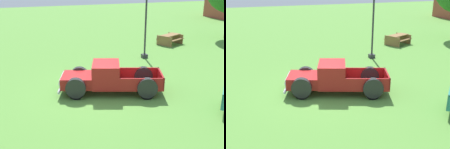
# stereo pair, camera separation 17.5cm
# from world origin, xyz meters

# --- Properties ---
(ground_plane) EXTENTS (80.00, 80.00, 0.00)m
(ground_plane) POSITION_xyz_m (0.00, 0.00, 0.00)
(ground_plane) COLOR #548C38
(pickup_truck_foreground) EXTENTS (3.16, 5.07, 1.46)m
(pickup_truck_foreground) POSITION_xyz_m (0.01, 0.25, 0.70)
(pickup_truck_foreground) COLOR maroon
(pickup_truck_foreground) RESTS_ON ground_plane
(lamp_post_far) EXTENTS (0.36, 0.36, 4.49)m
(lamp_post_far) POSITION_xyz_m (-4.73, 4.60, 2.35)
(lamp_post_far) COLOR #2D2D33
(lamp_post_far) RESTS_ON ground_plane
(picnic_table) EXTENTS (2.12, 2.27, 0.78)m
(picnic_table) POSITION_xyz_m (-7.62, 8.25, 0.49)
(picnic_table) COLOR olive
(picnic_table) RESTS_ON ground_plane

